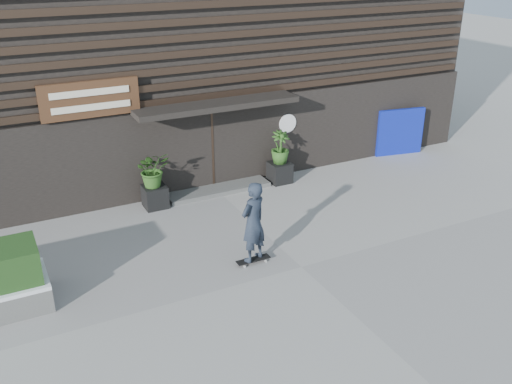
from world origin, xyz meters
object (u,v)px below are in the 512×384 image
planter_pot_right (280,172)px  blue_tarp (400,132)px  planter_pot_left (155,196)px  skateboarder (253,222)px

planter_pot_right → blue_tarp: 4.74m
planter_pot_left → skateboarder: 3.97m
skateboarder → planter_pot_right: bearing=53.8°
blue_tarp → skateboarder: skateboarder is taller
planter_pot_left → planter_pot_right: bearing=0.0°
planter_pot_left → blue_tarp: bearing=2.0°
skateboarder → planter_pot_left: bearing=105.4°
planter_pot_right → skateboarder: 4.72m
blue_tarp → planter_pot_right: bearing=-166.5°
planter_pot_left → skateboarder: size_ratio=0.31×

